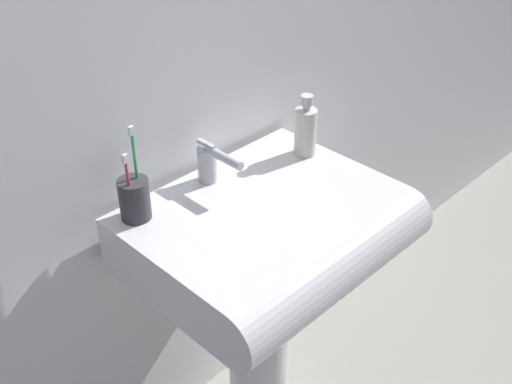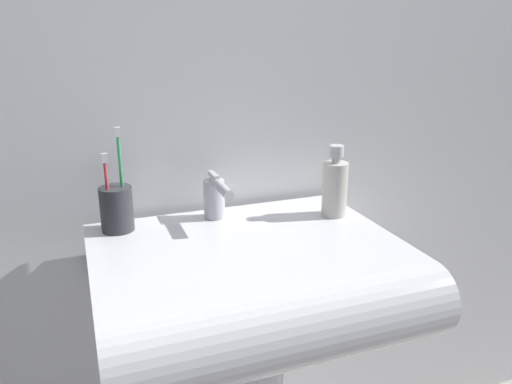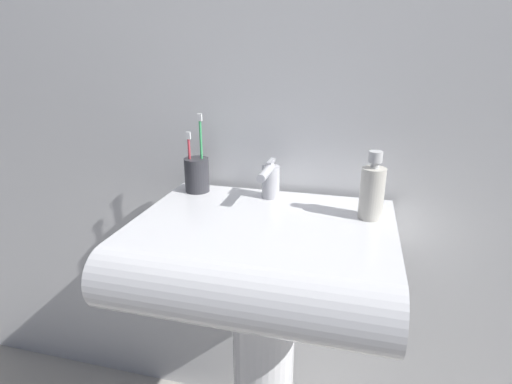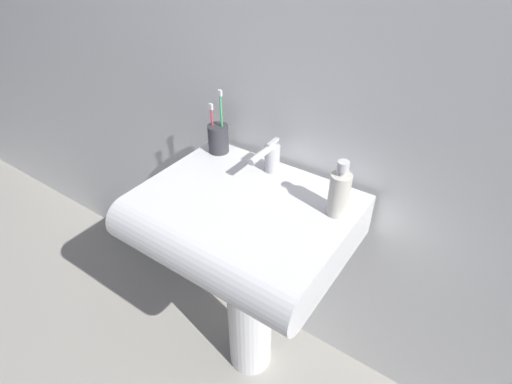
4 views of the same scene
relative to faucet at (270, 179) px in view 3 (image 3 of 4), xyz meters
name	(u,v)px [view 3 (image 3 of 4)]	position (x,y,z in m)	size (l,w,h in m)	color
wall_back	(287,56)	(0.02, 0.11, 0.32)	(5.00, 0.05, 2.40)	white
sink_pedestal	(263,378)	(0.02, -0.15, -0.54)	(0.17, 0.17, 0.69)	white
sink_basin	(259,256)	(0.02, -0.20, -0.13)	(0.62, 0.50, 0.14)	white
faucet	(270,179)	(0.00, 0.00, 0.00)	(0.05, 0.15, 0.11)	silver
toothbrush_cup	(197,174)	(-0.22, 0.01, 0.00)	(0.07, 0.07, 0.22)	#38383D
soap_bottle	(372,191)	(0.27, -0.07, 0.01)	(0.06, 0.06, 0.17)	silver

